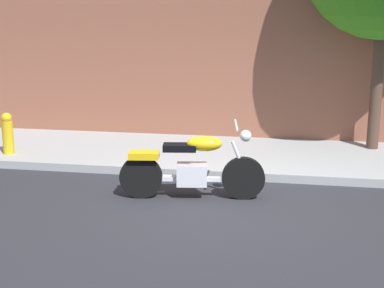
{
  "coord_description": "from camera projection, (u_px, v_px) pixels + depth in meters",
  "views": [
    {
      "loc": [
        0.9,
        -7.45,
        2.71
      ],
      "look_at": [
        -0.45,
        0.24,
        0.83
      ],
      "focal_mm": 51.89,
      "sensor_mm": 36.0,
      "label": 1
    }
  ],
  "objects": [
    {
      "name": "ground_plane",
      "position": [
        220.0,
        205.0,
        7.92
      ],
      "size": [
        60.0,
        60.0,
        0.0
      ],
      "primitive_type": "plane",
      "color": "#28282D"
    },
    {
      "name": "motorcycle",
      "position": [
        192.0,
        168.0,
        8.12
      ],
      "size": [
        2.13,
        0.7,
        1.13
      ],
      "color": "black",
      "rests_on": "ground"
    },
    {
      "name": "fire_hydrant",
      "position": [
        8.0,
        137.0,
        10.14
      ],
      "size": [
        0.2,
        0.2,
        0.91
      ],
      "color": "gold",
      "rests_on": "ground"
    },
    {
      "name": "sidewalk",
      "position": [
        237.0,
        156.0,
        10.31
      ],
      "size": [
        25.45,
        2.61,
        0.14
      ],
      "primitive_type": "cube",
      "color": "#9E9E9E",
      "rests_on": "ground"
    }
  ]
}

